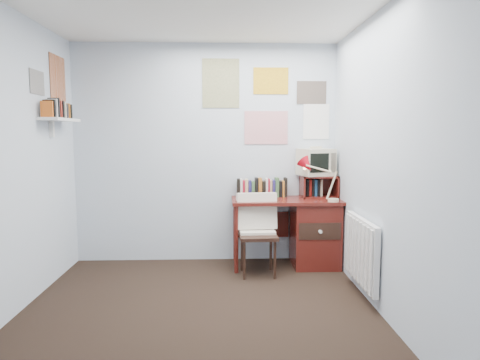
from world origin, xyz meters
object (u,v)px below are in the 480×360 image
(desk_lamp, at_px, (334,182))
(radiator, at_px, (361,251))
(tv_riser, at_px, (319,186))
(wall_shelf, at_px, (60,120))
(crt_tv, at_px, (316,161))
(desk, at_px, (310,230))
(desk_chair, at_px, (258,236))

(desk_lamp, distance_m, radiator, 0.91)
(tv_riser, relative_size, wall_shelf, 0.65)
(crt_tv, height_order, wall_shelf, wall_shelf)
(desk, bearing_deg, desk_chair, -153.28)
(desk, bearing_deg, wall_shelf, -171.60)
(desk_chair, height_order, desk_lamp, desk_lamp)
(desk, distance_m, desk_lamp, 0.64)
(desk, xyz_separation_m, tv_riser, (0.12, 0.11, 0.48))
(desk_lamp, height_order, crt_tv, crt_tv)
(desk_chair, relative_size, radiator, 1.04)
(desk, xyz_separation_m, wall_shelf, (-2.57, -0.38, 1.21))
(desk, relative_size, wall_shelf, 1.94)
(tv_riser, bearing_deg, desk_chair, -150.16)
(wall_shelf, bearing_deg, desk_lamp, 3.55)
(desk_chair, relative_size, crt_tv, 2.38)
(desk, height_order, desk_chair, desk_chair)
(crt_tv, relative_size, radiator, 0.44)
(tv_riser, bearing_deg, wall_shelf, -169.68)
(desk, height_order, wall_shelf, wall_shelf)
(desk_chair, bearing_deg, desk_lamp, 4.95)
(desk_lamp, xyz_separation_m, radiator, (0.08, -0.72, -0.55))
(desk, xyz_separation_m, radiator, (0.29, -0.93, 0.01))
(radiator, height_order, wall_shelf, wall_shelf)
(tv_riser, height_order, radiator, tv_riser)
(tv_riser, bearing_deg, desk_lamp, -74.19)
(desk_chair, distance_m, radiator, 1.09)
(desk_chair, height_order, radiator, desk_chair)
(desk_chair, relative_size, desk_lamp, 1.97)
(desk_lamp, xyz_separation_m, wall_shelf, (-2.78, -0.17, 0.65))
(wall_shelf, bearing_deg, crt_tv, 10.88)
(desk_lamp, height_order, wall_shelf, wall_shelf)
(radiator, bearing_deg, desk, 107.24)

